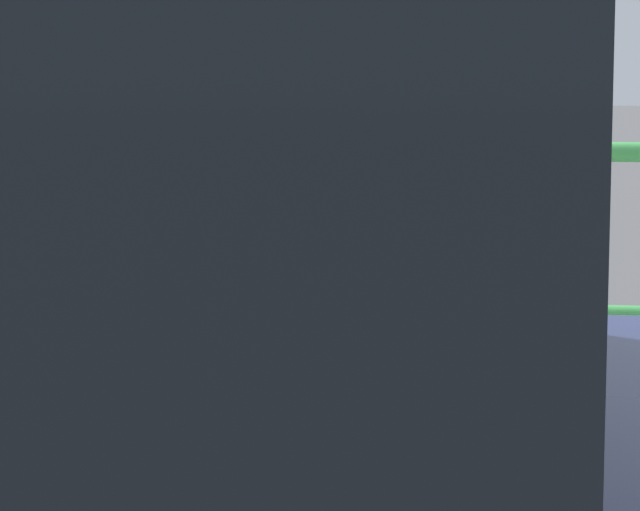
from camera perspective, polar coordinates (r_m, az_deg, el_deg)
name	(u,v)px	position (r m, az deg, el deg)	size (l,w,h in m)	color
parking_meter	(418,205)	(2.94, 3.86, 1.97)	(0.18, 0.19, 1.43)	slate
pedestrian_at_meter	(126,243)	(3.26, -7.63, 0.50)	(0.73, 0.56, 1.66)	brown
background_railing	(475,245)	(4.48, 6.11, 0.41)	(24.06, 0.06, 1.12)	#2D7A38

